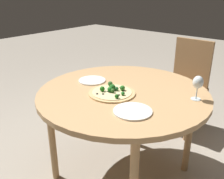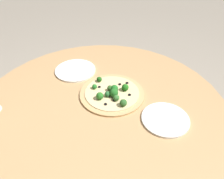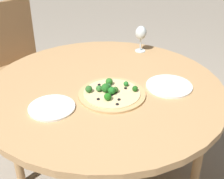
{
  "view_description": "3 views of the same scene",
  "coord_description": "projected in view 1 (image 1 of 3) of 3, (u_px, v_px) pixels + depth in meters",
  "views": [
    {
      "loc": [
        -1.26,
        -0.96,
        1.38
      ],
      "look_at": [
        -0.09,
        0.03,
        0.74
      ],
      "focal_mm": 40.0,
      "sensor_mm": 36.0,
      "label": 1
    },
    {
      "loc": [
        0.68,
        0.29,
        1.4
      ],
      "look_at": [
        -0.09,
        0.03,
        0.74
      ],
      "focal_mm": 35.0,
      "sensor_mm": 36.0,
      "label": 2
    },
    {
      "loc": [
        -1.02,
        0.84,
        1.47
      ],
      "look_at": [
        -0.09,
        0.03,
        0.74
      ],
      "focal_mm": 50.0,
      "sensor_mm": 36.0,
      "label": 3
    }
  ],
  "objects": [
    {
      "name": "ground_plane",
      "position": [
        122.0,
        173.0,
        1.99
      ],
      "size": [
        12.0,
        12.0,
        0.0
      ],
      "primitive_type": "plane",
      "color": "gray"
    },
    {
      "name": "dining_table",
      "position": [
        123.0,
        99.0,
        1.74
      ],
      "size": [
        1.17,
        1.17,
        0.71
      ],
      "color": "tan",
      "rests_on": "ground_plane"
    },
    {
      "name": "chair",
      "position": [
        185.0,
        83.0,
        2.51
      ],
      "size": [
        0.41,
        0.41,
        0.9
      ],
      "rotation": [
        0.0,
        0.0,
        -1.59
      ],
      "color": "#997047",
      "rests_on": "ground_plane"
    },
    {
      "name": "pizza",
      "position": [
        112.0,
        92.0,
        1.67
      ],
      "size": [
        0.31,
        0.31,
        0.06
      ],
      "color": "tan",
      "rests_on": "dining_table"
    },
    {
      "name": "wine_glass",
      "position": [
        198.0,
        83.0,
        1.54
      ],
      "size": [
        0.07,
        0.07,
        0.16
      ],
      "color": "silver",
      "rests_on": "dining_table"
    },
    {
      "name": "plate_near",
      "position": [
        133.0,
        111.0,
        1.42
      ],
      "size": [
        0.22,
        0.22,
        0.01
      ],
      "color": "white",
      "rests_on": "dining_table"
    },
    {
      "name": "plate_far",
      "position": [
        92.0,
        80.0,
        1.89
      ],
      "size": [
        0.2,
        0.2,
        0.01
      ],
      "color": "white",
      "rests_on": "dining_table"
    }
  ]
}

